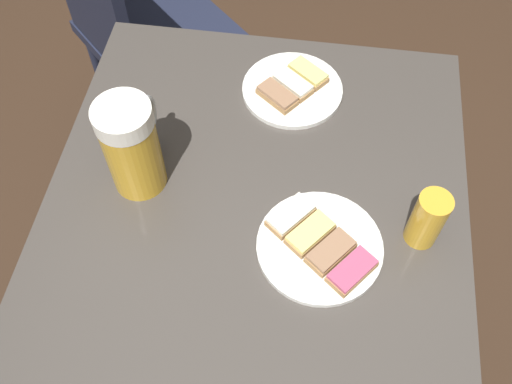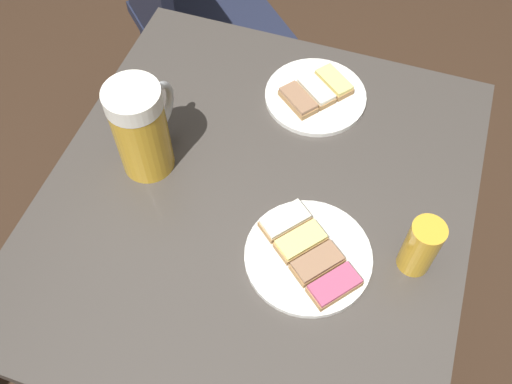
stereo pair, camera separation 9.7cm
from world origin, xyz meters
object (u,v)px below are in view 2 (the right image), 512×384
beer_glass_small (421,247)px  cafe_chair (186,14)px  plate_near (316,94)px  beer_mug (142,128)px  plate_far (308,255)px

beer_glass_small → cafe_chair: (0.71, -0.70, -0.30)m
plate_near → beer_mug: beer_mug is taller
beer_mug → cafe_chair: size_ratio=0.20×
plate_near → beer_glass_small: beer_glass_small is taller
plate_near → cafe_chair: bearing=-41.0°
beer_glass_small → cafe_chair: cafe_chair is taller
plate_far → cafe_chair: bearing=-53.6°
beer_mug → beer_glass_small: size_ratio=1.67×
beer_glass_small → plate_far: bearing=15.7°
plate_far → plate_near: bearing=-76.5°
plate_near → beer_glass_small: (-0.24, 0.29, 0.05)m
plate_far → beer_glass_small: (-0.16, -0.05, 0.05)m
plate_far → beer_glass_small: size_ratio=1.87×
beer_mug → cafe_chair: 0.76m
plate_far → beer_mug: 0.35m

